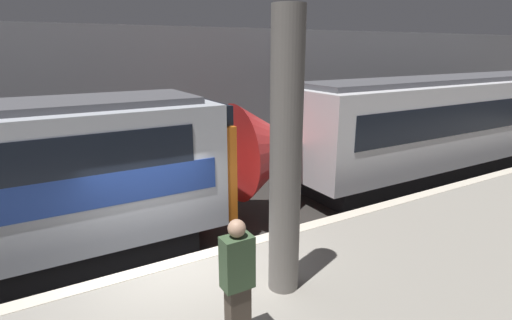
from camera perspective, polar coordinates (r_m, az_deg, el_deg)
ground_plane at (r=7.93m, az=-11.21°, el=-19.94°), size 120.00×120.00×0.00m
station_rear_barrier at (r=13.86m, az=-22.21°, el=6.55°), size 50.00×0.15×5.30m
support_pillar_near at (r=5.68m, az=4.27°, el=0.22°), size 0.46×0.46×4.14m
train_modern at (r=16.56m, az=26.01°, el=4.65°), size 17.43×2.93×3.59m
person_waiting at (r=5.06m, az=-2.67°, el=-16.66°), size 0.38×0.24×1.66m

